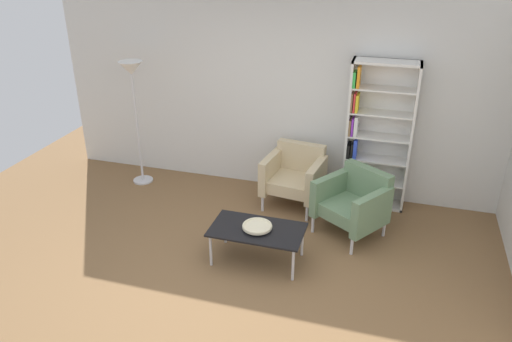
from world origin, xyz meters
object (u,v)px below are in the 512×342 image
(decorative_bowl, at_px, (257,226))
(bookshelf_tall, at_px, (374,137))
(coffee_table_low, at_px, (257,231))
(armchair_spare_guest, at_px, (354,202))
(floor_lamp_torchiere, at_px, (133,83))
(armchair_by_bookshelf, at_px, (295,175))

(decorative_bowl, bearing_deg, bookshelf_tall, 58.37)
(coffee_table_low, height_order, armchair_spare_guest, armchair_spare_guest)
(coffee_table_low, distance_m, armchair_spare_guest, 1.27)
(floor_lamp_torchiere, bearing_deg, decorative_bowl, -32.88)
(coffee_table_low, distance_m, decorative_bowl, 0.07)
(bookshelf_tall, height_order, floor_lamp_torchiere, bookshelf_tall)
(decorative_bowl, xyz_separation_m, armchair_by_bookshelf, (0.11, 1.36, -0.02))
(armchair_by_bookshelf, xyz_separation_m, floor_lamp_torchiere, (-2.24, 0.02, 1.03))
(decorative_bowl, distance_m, armchair_by_bookshelf, 1.36)
(bookshelf_tall, distance_m, armchair_spare_guest, 0.96)
(bookshelf_tall, distance_m, decorative_bowl, 2.03)
(armchair_spare_guest, distance_m, floor_lamp_torchiere, 3.26)
(armchair_by_bookshelf, relative_size, floor_lamp_torchiere, 0.46)
(decorative_bowl, bearing_deg, floor_lamp_torchiere, 147.12)
(armchair_by_bookshelf, relative_size, armchair_spare_guest, 0.84)
(bookshelf_tall, height_order, armchair_spare_guest, bookshelf_tall)
(floor_lamp_torchiere, bearing_deg, coffee_table_low, -32.88)
(coffee_table_low, bearing_deg, decorative_bowl, 90.00)
(armchair_by_bookshelf, distance_m, armchair_spare_guest, 0.95)
(bookshelf_tall, xyz_separation_m, decorative_bowl, (-1.03, -1.68, -0.49))
(bookshelf_tall, bearing_deg, decorative_bowl, -121.63)
(armchair_by_bookshelf, bearing_deg, floor_lamp_torchiere, -172.81)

